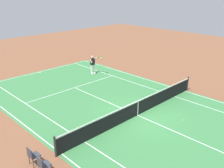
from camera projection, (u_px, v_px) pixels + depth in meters
The scene contains 8 objects.
ground_plane at pixel (137, 115), 15.49m from camera, with size 60.00×60.00×0.00m, color brown.
court_slab at pixel (137, 115), 15.49m from camera, with size 24.20×11.40×0.00m, color #387A42.
court_line_markings at pixel (137, 115), 15.49m from camera, with size 23.85×11.05×0.01m.
tennis_net at pixel (138, 108), 15.32m from camera, with size 0.10×11.70×1.08m.
tennis_player_near at pixel (93, 64), 22.71m from camera, with size 1.08×0.78×1.70m.
tennis_ball at pixel (183, 120), 14.83m from camera, with size 0.07×0.07×0.07m, color #CCE01E.
spectator_chair_4 at pixel (43, 164), 10.40m from camera, with size 0.44×0.44×0.88m.
spectator_chair_5 at pixel (32, 155), 10.97m from camera, with size 0.44×0.44×0.88m.
Camera 1 is at (-8.77, 10.77, 7.29)m, focal length 40.68 mm.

